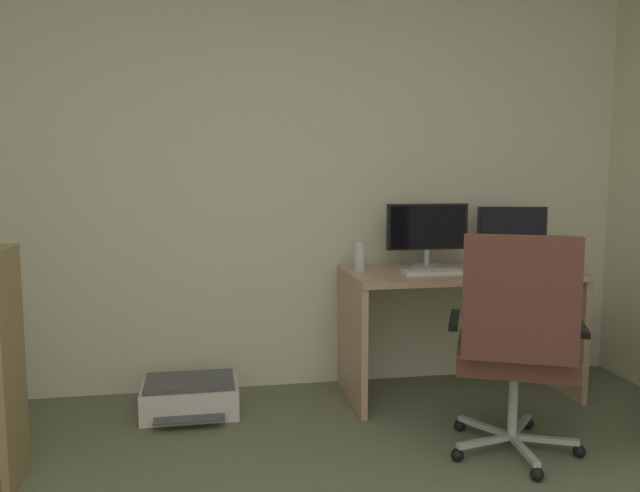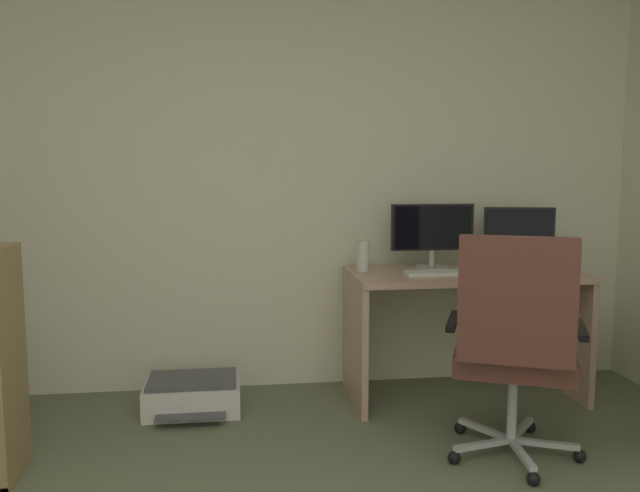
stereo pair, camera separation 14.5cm
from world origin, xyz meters
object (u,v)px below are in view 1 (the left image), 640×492
at_px(desk, 459,305).
at_px(monitor_main, 427,230).
at_px(monitor_secondary, 512,230).
at_px(computer_mouse, 471,270).
at_px(printer, 190,397).
at_px(desktop_speaker, 359,256).
at_px(keyboard, 433,272).
at_px(office_chair, 517,339).

xyz_separation_m(desk, monitor_main, (-0.15, 0.14, 0.43)).
xyz_separation_m(monitor_secondary, computer_mouse, (-0.36, -0.24, -0.19)).
distance_m(monitor_main, printer, 1.64).
distance_m(computer_mouse, desktop_speaker, 0.63).
distance_m(desk, computer_mouse, 0.24).
distance_m(desk, desktop_speaker, 0.65).
distance_m(computer_mouse, printer, 1.70).
relative_size(desk, computer_mouse, 13.02).
height_order(keyboard, computer_mouse, computer_mouse).
bearing_deg(office_chair, monitor_main, 93.93).
bearing_deg(office_chair, desktop_speaker, 116.96).
bearing_deg(monitor_main, desk, -43.05).
xyz_separation_m(keyboard, computer_mouse, (0.22, -0.01, 0.01)).
height_order(keyboard, printer, keyboard).
bearing_deg(monitor_main, office_chair, -86.07).
height_order(computer_mouse, office_chair, office_chair).
xyz_separation_m(monitor_main, monitor_secondary, (0.53, 0.00, -0.01)).
distance_m(monitor_main, keyboard, 0.32).
bearing_deg(printer, monitor_secondary, 4.90).
xyz_separation_m(desk, printer, (-1.54, -0.02, -0.44)).
bearing_deg(printer, keyboard, -2.88).
distance_m(computer_mouse, office_chair, 0.80).
xyz_separation_m(monitor_main, office_chair, (0.07, -1.01, -0.39)).
relative_size(monitor_secondary, printer, 0.80).
bearing_deg(printer, computer_mouse, -2.80).
bearing_deg(monitor_secondary, computer_mouse, -146.09).
height_order(monitor_main, keyboard, monitor_main).
xyz_separation_m(desk, monitor_secondary, (0.38, 0.14, 0.42)).
distance_m(keyboard, printer, 1.49).
distance_m(monitor_main, computer_mouse, 0.36).
relative_size(monitor_secondary, office_chair, 0.39).
bearing_deg(monitor_secondary, desk, -159.59).
xyz_separation_m(monitor_main, keyboard, (-0.05, -0.23, -0.21)).
distance_m(office_chair, printer, 1.75).
bearing_deg(keyboard, printer, 177.01).
xyz_separation_m(monitor_secondary, printer, (-1.92, -0.16, -0.86)).
bearing_deg(keyboard, computer_mouse, -2.47).
xyz_separation_m(desk, computer_mouse, (0.02, -0.10, 0.22)).
bearing_deg(desk, desktop_speaker, 170.66).
bearing_deg(monitor_secondary, printer, -175.10).
bearing_deg(office_chair, keyboard, 98.47).
bearing_deg(desk, office_chair, -95.42).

